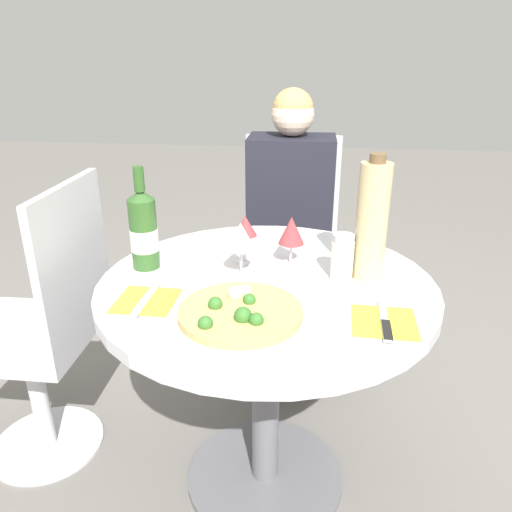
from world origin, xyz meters
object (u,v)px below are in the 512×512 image
(wine_bottle, at_px, (144,230))
(chair_behind_diner, at_px, (290,250))
(dining_table, at_px, (266,331))
(chair_empty_side, at_px, (47,333))
(tall_carafe, at_px, (372,221))
(seated_diner, at_px, (288,253))
(pizza_large, at_px, (239,311))

(wine_bottle, bearing_deg, chair_behind_diner, 64.44)
(dining_table, relative_size, chair_behind_diner, 0.97)
(chair_empty_side, bearing_deg, chair_behind_diner, -42.80)
(chair_behind_diner, bearing_deg, chair_empty_side, 47.20)
(chair_empty_side, distance_m, tall_carafe, 1.09)
(seated_diner, xyz_separation_m, pizza_large, (-0.08, -0.92, 0.22))
(dining_table, height_order, chair_behind_diner, chair_behind_diner)
(wine_bottle, xyz_separation_m, tall_carafe, (0.64, 0.00, 0.05))
(seated_diner, distance_m, pizza_large, 0.95)
(chair_empty_side, xyz_separation_m, tall_carafe, (1.00, -0.00, 0.42))
(dining_table, xyz_separation_m, chair_behind_diner, (0.03, 0.88, -0.10))
(seated_diner, bearing_deg, pizza_large, 85.31)
(seated_diner, xyz_separation_m, tall_carafe, (0.25, -0.65, 0.37))
(dining_table, distance_m, pizza_large, 0.27)
(chair_empty_side, bearing_deg, pizza_large, -111.63)
(dining_table, bearing_deg, seated_diner, 87.78)
(dining_table, xyz_separation_m, wine_bottle, (-0.36, 0.06, 0.28))
(chair_empty_side, relative_size, tall_carafe, 2.78)
(dining_table, height_order, wine_bottle, wine_bottle)
(wine_bottle, bearing_deg, seated_diner, 59.24)
(chair_behind_diner, xyz_separation_m, pizza_large, (-0.08, -1.08, 0.27))
(tall_carafe, bearing_deg, chair_behind_diner, 107.19)
(wine_bottle, bearing_deg, tall_carafe, 0.16)
(chair_behind_diner, distance_m, tall_carafe, 0.95)
(seated_diner, bearing_deg, tall_carafe, 111.06)
(dining_table, height_order, chair_empty_side, chair_empty_side)
(chair_empty_side, xyz_separation_m, pizza_large, (0.67, -0.27, 0.27))
(dining_table, height_order, pizza_large, pizza_large)
(tall_carafe, bearing_deg, chair_empty_side, 179.76)
(seated_diner, relative_size, wine_bottle, 3.95)
(chair_empty_side, bearing_deg, dining_table, -95.20)
(dining_table, distance_m, seated_diner, 0.72)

